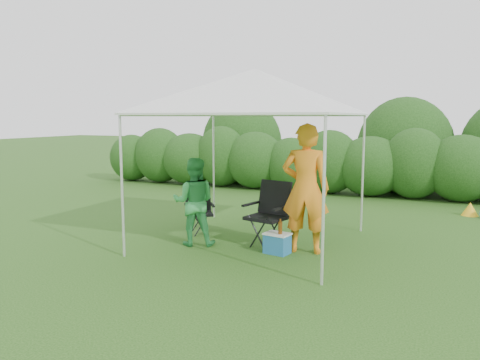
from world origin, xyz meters
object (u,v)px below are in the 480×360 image
at_px(man, 306,189).
at_px(canopy, 255,92).
at_px(woman, 194,202).
at_px(chair_left, 199,207).
at_px(chair_right, 270,209).
at_px(cooler, 277,243).

bearing_deg(man, canopy, -20.41).
bearing_deg(woman, canopy, -171.60).
xyz_separation_m(chair_left, man, (2.08, -0.43, 0.53)).
height_order(chair_left, man, man).
relative_size(chair_right, woman, 0.73).
bearing_deg(woman, man, 167.79).
xyz_separation_m(man, cooler, (-0.36, -0.25, -0.83)).
xyz_separation_m(chair_left, woman, (0.32, -0.75, 0.25)).
relative_size(chair_left, woman, 0.57).
height_order(canopy, man, canopy).
height_order(chair_right, chair_left, chair_right).
xyz_separation_m(canopy, chair_right, (0.27, 0.00, -1.88)).
distance_m(man, woman, 1.81).
xyz_separation_m(chair_left, cooler, (1.72, -0.68, -0.30)).
xyz_separation_m(chair_right, cooler, (0.29, -0.44, -0.43)).
relative_size(man, cooler, 4.65).
distance_m(chair_right, woman, 1.23).
bearing_deg(chair_left, man, -47.05).
height_order(man, cooler, man).
bearing_deg(woman, chair_right, -177.89).
relative_size(man, woman, 1.39).
relative_size(woman, cooler, 3.35).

